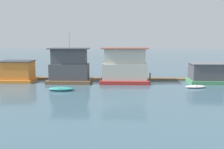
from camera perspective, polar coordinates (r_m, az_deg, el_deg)
name	(u,v)px	position (r m, az deg, el deg)	size (l,w,h in m)	color
ground_plane	(112,82)	(38.45, 0.06, -1.83)	(200.00, 200.00, 0.00)	#426070
dock_walkway	(113,78)	(41.13, 0.20, -0.91)	(42.40, 1.50, 0.30)	brown
houseboat_orange	(17,72)	(41.71, -20.80, 0.62)	(5.37, 3.85, 3.30)	orange
houseboat_brown	(69,67)	(38.60, -9.70, 1.59)	(6.69, 3.68, 7.81)	brown
houseboat_red	(125,67)	(37.94, 2.89, 1.71)	(7.34, 3.94, 5.34)	red
houseboat_green	(206,73)	(40.57, 20.63, 0.26)	(5.14, 3.86, 3.05)	#4C9360
dinghy_teal	(61,89)	(33.46, -11.55, -3.21)	(3.36, 1.48, 0.49)	teal
dinghy_white	(196,87)	(36.39, 18.56, -2.63)	(2.98, 1.45, 0.36)	white
mooring_post_centre	(197,76)	(41.76, 18.83, -0.25)	(0.21, 0.21, 1.72)	#846B4C
mooring_post_near_right	(150,77)	(40.30, 8.68, -0.53)	(0.25, 0.25, 1.26)	#846B4C
mooring_post_far_right	(130,75)	(40.02, 4.05, -0.18)	(0.31, 0.31, 1.72)	brown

